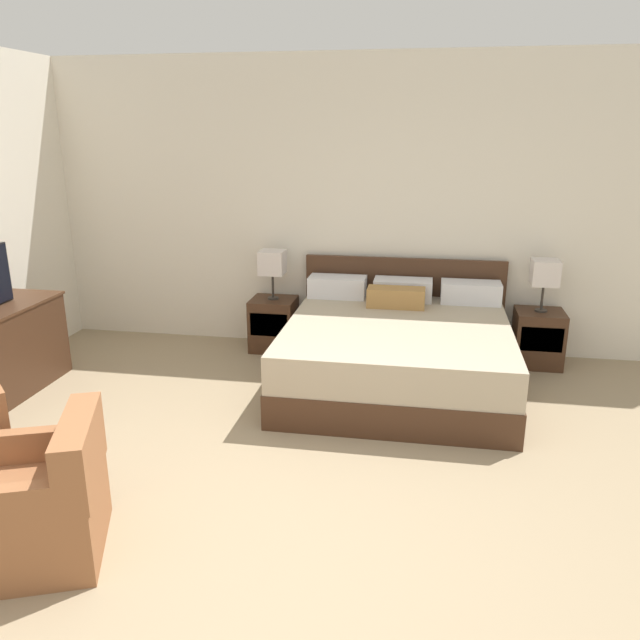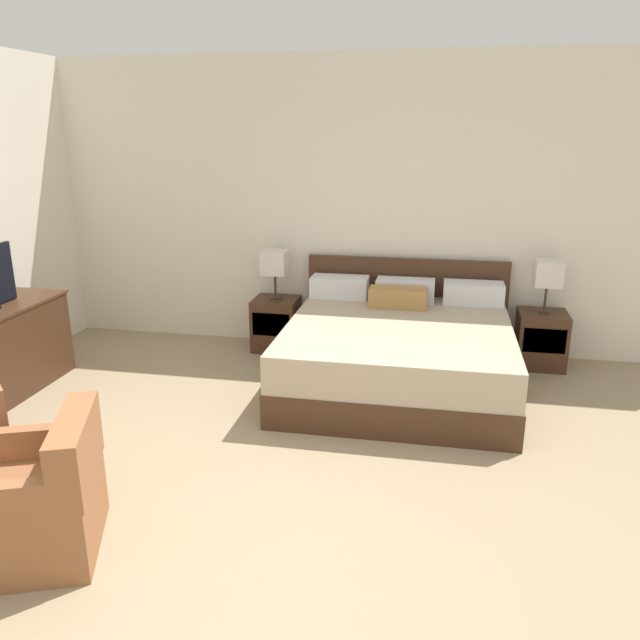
{
  "view_description": "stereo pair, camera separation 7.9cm",
  "coord_description": "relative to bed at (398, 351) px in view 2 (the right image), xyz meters",
  "views": [
    {
      "loc": [
        0.76,
        -2.6,
        2.18
      ],
      "look_at": [
        -0.03,
        1.95,
        0.75
      ],
      "focal_mm": 35.0,
      "sensor_mm": 36.0,
      "label": 1
    },
    {
      "loc": [
        0.84,
        -2.59,
        2.18
      ],
      "look_at": [
        -0.03,
        1.95,
        0.75
      ],
      "focal_mm": 35.0,
      "sensor_mm": 36.0,
      "label": 2
    }
  ],
  "objects": [
    {
      "name": "wall_back",
      "position": [
        -0.55,
        1.03,
        1.11
      ],
      "size": [
        7.28,
        0.06,
        2.86
      ],
      "primitive_type": "cube",
      "color": "silver",
      "rests_on": "ground"
    },
    {
      "name": "bed",
      "position": [
        0.0,
        0.0,
        0.0
      ],
      "size": [
        1.97,
        2.02,
        0.95
      ],
      "color": "#422819",
      "rests_on": "ground"
    },
    {
      "name": "table_lamp_right",
      "position": [
        1.29,
        0.73,
        0.58
      ],
      "size": [
        0.24,
        0.24,
        0.49
      ],
      "color": "#332D28",
      "rests_on": "nightstand_right"
    },
    {
      "name": "table_lamp_left",
      "position": [
        -1.29,
        0.73,
        0.58
      ],
      "size": [
        0.24,
        0.24,
        0.49
      ],
      "color": "#332D28",
      "rests_on": "nightstand_left"
    },
    {
      "name": "armchair_companion",
      "position": [
        -1.71,
        -2.61,
        -0.03
      ],
      "size": [
        0.89,
        0.89,
        0.76
      ],
      "color": "#935B38",
      "rests_on": "ground"
    },
    {
      "name": "nightstand_left",
      "position": [
        -1.29,
        0.73,
        -0.05
      ],
      "size": [
        0.44,
        0.41,
        0.53
      ],
      "color": "#422819",
      "rests_on": "ground"
    },
    {
      "name": "nightstand_right",
      "position": [
        1.29,
        0.73,
        -0.05
      ],
      "size": [
        0.44,
        0.41,
        0.53
      ],
      "color": "#422819",
      "rests_on": "ground"
    },
    {
      "name": "ground_plane",
      "position": [
        -0.55,
        -2.54,
        -0.32
      ],
      "size": [
        10.62,
        10.62,
        0.0
      ],
      "primitive_type": "plane",
      "color": "#998466"
    }
  ]
}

